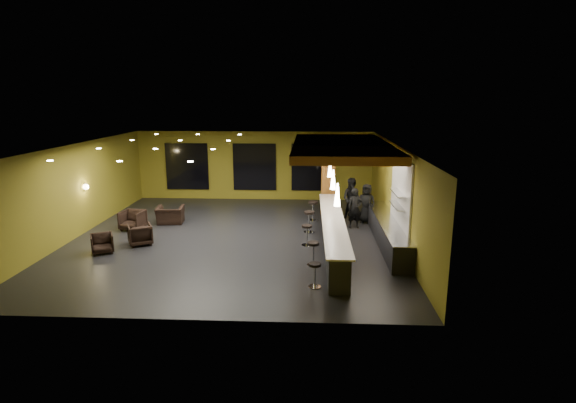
{
  "coord_description": "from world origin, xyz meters",
  "views": [
    {
      "loc": [
        2.79,
        -16.22,
        5.25
      ],
      "look_at": [
        2.0,
        0.5,
        1.3
      ],
      "focal_mm": 28.0,
      "sensor_mm": 36.0,
      "label": 1
    }
  ],
  "objects_px": {
    "pendant_0": "(337,195)",
    "staff_b": "(352,199)",
    "armchair_b": "(140,234)",
    "armchair_c": "(133,220)",
    "pendant_2": "(330,169)",
    "staff_a": "(355,208)",
    "armchair_d": "(170,215)",
    "bar_stool_4": "(313,208)",
    "bar_counter": "(333,234)",
    "armchair_a": "(102,243)",
    "bar_stool_3": "(309,219)",
    "staff_c": "(366,204)",
    "column": "(328,176)",
    "bar_stool_1": "(313,251)",
    "bar_stool_2": "(307,233)",
    "bar_stool_0": "(315,272)",
    "prep_counter": "(387,232)",
    "pendant_1": "(333,180)"
  },
  "relations": [
    {
      "from": "armchair_d",
      "to": "bar_stool_4",
      "type": "bearing_deg",
      "value": 179.94
    },
    {
      "from": "prep_counter",
      "to": "armchair_a",
      "type": "relative_size",
      "value": 8.27
    },
    {
      "from": "armchair_b",
      "to": "prep_counter",
      "type": "bearing_deg",
      "value": 155.28
    },
    {
      "from": "armchair_a",
      "to": "bar_stool_3",
      "type": "distance_m",
      "value": 7.56
    },
    {
      "from": "pendant_0",
      "to": "staff_b",
      "type": "relative_size",
      "value": 0.38
    },
    {
      "from": "column",
      "to": "staff_a",
      "type": "height_order",
      "value": "column"
    },
    {
      "from": "armchair_b",
      "to": "bar_stool_1",
      "type": "bearing_deg",
      "value": 135.87
    },
    {
      "from": "pendant_0",
      "to": "armchair_b",
      "type": "relative_size",
      "value": 0.86
    },
    {
      "from": "bar_stool_2",
      "to": "bar_stool_4",
      "type": "height_order",
      "value": "bar_stool_4"
    },
    {
      "from": "prep_counter",
      "to": "bar_stool_1",
      "type": "height_order",
      "value": "prep_counter"
    },
    {
      "from": "pendant_2",
      "to": "staff_a",
      "type": "distance_m",
      "value": 1.91
    },
    {
      "from": "pendant_2",
      "to": "staff_c",
      "type": "distance_m",
      "value": 2.2
    },
    {
      "from": "pendant_0",
      "to": "bar_stool_4",
      "type": "relative_size",
      "value": 0.83
    },
    {
      "from": "bar_counter",
      "to": "armchair_d",
      "type": "relative_size",
      "value": 7.31
    },
    {
      "from": "pendant_2",
      "to": "bar_stool_3",
      "type": "relative_size",
      "value": 0.82
    },
    {
      "from": "bar_stool_0",
      "to": "column",
      "type": "bearing_deg",
      "value": 85.28
    },
    {
      "from": "armchair_a",
      "to": "bar_stool_1",
      "type": "relative_size",
      "value": 0.93
    },
    {
      "from": "staff_a",
      "to": "bar_stool_2",
      "type": "relative_size",
      "value": 2.14
    },
    {
      "from": "armchair_b",
      "to": "armchair_c",
      "type": "bearing_deg",
      "value": -89.47
    },
    {
      "from": "bar_stool_4",
      "to": "bar_counter",
      "type": "bearing_deg",
      "value": -79.06
    },
    {
      "from": "armchair_d",
      "to": "armchair_a",
      "type": "bearing_deg",
      "value": 65.34
    },
    {
      "from": "staff_a",
      "to": "armchair_d",
      "type": "relative_size",
      "value": 1.49
    },
    {
      "from": "armchair_b",
      "to": "armchair_d",
      "type": "xyz_separation_m",
      "value": [
        0.25,
        2.78,
        -0.02
      ]
    },
    {
      "from": "prep_counter",
      "to": "column",
      "type": "distance_m",
      "value": 4.75
    },
    {
      "from": "pendant_2",
      "to": "bar_stool_4",
      "type": "distance_m",
      "value": 1.98
    },
    {
      "from": "prep_counter",
      "to": "bar_stool_0",
      "type": "relative_size",
      "value": 8.43
    },
    {
      "from": "staff_c",
      "to": "column",
      "type": "bearing_deg",
      "value": 162.21
    },
    {
      "from": "bar_counter",
      "to": "staff_b",
      "type": "bearing_deg",
      "value": 74.35
    },
    {
      "from": "pendant_1",
      "to": "armchair_c",
      "type": "height_order",
      "value": "pendant_1"
    },
    {
      "from": "armchair_c",
      "to": "bar_stool_4",
      "type": "height_order",
      "value": "bar_stool_4"
    },
    {
      "from": "pendant_1",
      "to": "bar_stool_2",
      "type": "distance_m",
      "value": 2.1
    },
    {
      "from": "bar_counter",
      "to": "pendant_2",
      "type": "relative_size",
      "value": 11.43
    },
    {
      "from": "pendant_1",
      "to": "staff_c",
      "type": "height_order",
      "value": "pendant_1"
    },
    {
      "from": "staff_b",
      "to": "bar_stool_1",
      "type": "xyz_separation_m",
      "value": [
        -1.71,
        -5.41,
        -0.43
      ]
    },
    {
      "from": "pendant_1",
      "to": "staff_a",
      "type": "relative_size",
      "value": 0.43
    },
    {
      "from": "pendant_1",
      "to": "pendant_2",
      "type": "xyz_separation_m",
      "value": [
        0.0,
        2.5,
        0.0
      ]
    },
    {
      "from": "bar_stool_0",
      "to": "bar_stool_1",
      "type": "relative_size",
      "value": 0.92
    },
    {
      "from": "pendant_0",
      "to": "pendant_1",
      "type": "height_order",
      "value": "same"
    },
    {
      "from": "armchair_a",
      "to": "bar_stool_0",
      "type": "relative_size",
      "value": 1.02
    },
    {
      "from": "prep_counter",
      "to": "armchair_d",
      "type": "bearing_deg",
      "value": 165.25
    },
    {
      "from": "staff_b",
      "to": "bar_stool_2",
      "type": "distance_m",
      "value": 3.99
    },
    {
      "from": "staff_a",
      "to": "armchair_a",
      "type": "distance_m",
      "value": 9.56
    },
    {
      "from": "column",
      "to": "armchair_b",
      "type": "xyz_separation_m",
      "value": [
        -6.93,
        -4.6,
        -1.38
      ]
    },
    {
      "from": "bar_stool_0",
      "to": "bar_stool_2",
      "type": "distance_m",
      "value": 3.6
    },
    {
      "from": "pendant_1",
      "to": "armchair_b",
      "type": "bearing_deg",
      "value": -175.89
    },
    {
      "from": "column",
      "to": "bar_stool_1",
      "type": "bearing_deg",
      "value": -96.22
    },
    {
      "from": "prep_counter",
      "to": "pendant_2",
      "type": "distance_m",
      "value": 3.73
    },
    {
      "from": "column",
      "to": "armchair_b",
      "type": "height_order",
      "value": "column"
    },
    {
      "from": "bar_counter",
      "to": "column",
      "type": "bearing_deg",
      "value": 90.0
    },
    {
      "from": "armchair_c",
      "to": "bar_stool_3",
      "type": "xyz_separation_m",
      "value": [
        7.08,
        -0.09,
        0.16
      ]
    }
  ]
}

